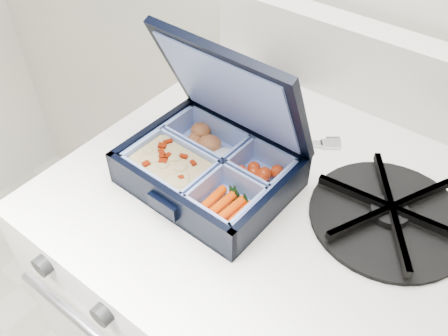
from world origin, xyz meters
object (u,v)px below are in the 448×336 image
Objects in this scene: stove at (262,325)px; fork at (276,143)px; bento_box at (209,170)px; burner_grate at (390,211)px.

stove is 0.41m from fork.
fork is (-0.04, 0.06, 0.40)m from stove.
bento_box reaches higher than fork.
bento_box is 1.24× the size of fork.
fork is at bearing 125.58° from stove.
stove is at bearing -0.96° from fork.
burner_grate reaches higher than fork.
bento_box reaches higher than stove.
burner_grate is 0.19m from fork.
bento_box is (-0.07, -0.06, 0.42)m from stove.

